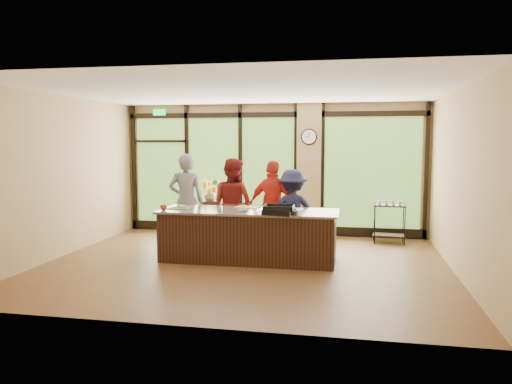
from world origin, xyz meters
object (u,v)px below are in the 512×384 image
at_px(roasting_pan, 279,212).
at_px(bar_cart, 389,218).
at_px(cook_right, 292,211).
at_px(island_base, 248,237).
at_px(cook_left, 186,201).
at_px(flower_stand, 210,219).

xyz_separation_m(roasting_pan, bar_cart, (1.99, 2.49, -0.42)).
bearing_deg(bar_cart, cook_right, -141.63).
distance_m(island_base, cook_left, 1.75).
relative_size(island_base, roasting_pan, 6.25).
bearing_deg(flower_stand, cook_right, -55.23).
distance_m(island_base, roasting_pan, 0.91).
xyz_separation_m(cook_right, bar_cart, (1.91, 1.29, -0.27)).
bearing_deg(flower_stand, island_base, -80.46).
height_order(island_base, flower_stand, island_base).
distance_m(flower_stand, bar_cart, 3.93).
xyz_separation_m(cook_right, roasting_pan, (-0.09, -1.20, 0.16)).
relative_size(flower_stand, bar_cart, 0.91).
xyz_separation_m(cook_left, roasting_pan, (2.06, -1.24, 0.01)).
height_order(island_base, bar_cart, bar_cart).
relative_size(cook_left, cook_right, 1.18).
height_order(cook_left, bar_cart, cook_left).
distance_m(cook_right, bar_cart, 2.31).
bearing_deg(roasting_pan, flower_stand, 137.90).
height_order(cook_right, flower_stand, cook_right).
xyz_separation_m(cook_right, flower_stand, (-2.02, 1.26, -0.40)).
height_order(island_base, roasting_pan, roasting_pan).
xyz_separation_m(island_base, roasting_pan, (0.61, -0.41, 0.52)).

